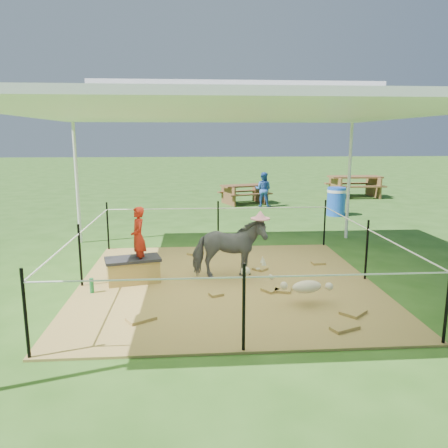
{
  "coord_description": "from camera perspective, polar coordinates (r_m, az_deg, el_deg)",
  "views": [
    {
      "loc": [
        -0.53,
        -6.58,
        2.29
      ],
      "look_at": [
        0.0,
        0.6,
        0.85
      ],
      "focal_mm": 35.0,
      "sensor_mm": 36.0,
      "label": 1
    }
  ],
  "objects": [
    {
      "name": "ground",
      "position": [
        6.99,
        0.37,
        -7.82
      ],
      "size": [
        90.0,
        90.0,
        0.0
      ],
      "primitive_type": "plane",
      "color": "#2D5919",
      "rests_on": "ground"
    },
    {
      "name": "hay_patch",
      "position": [
        6.98,
        0.37,
        -7.7
      ],
      "size": [
        4.6,
        4.6,
        0.03
      ],
      "primitive_type": "cube",
      "color": "brown",
      "rests_on": "ground"
    },
    {
      "name": "canopy_tent",
      "position": [
        6.61,
        0.4,
        14.79
      ],
      "size": [
        6.3,
        6.3,
        2.9
      ],
      "color": "silver",
      "rests_on": "ground"
    },
    {
      "name": "rope_fence",
      "position": [
        6.8,
        0.37,
        -2.69
      ],
      "size": [
        4.54,
        4.54,
        1.0
      ],
      "color": "black",
      "rests_on": "ground"
    },
    {
      "name": "straw_bale",
      "position": [
        7.08,
        -11.77,
        -6.06
      ],
      "size": [
        0.87,
        0.58,
        0.35
      ],
      "primitive_type": "cube",
      "rotation": [
        0.0,
        0.0,
        0.25
      ],
      "color": "#AF8D3F",
      "rests_on": "hay_patch"
    },
    {
      "name": "dark_cloth",
      "position": [
        7.02,
        -11.83,
        -4.51
      ],
      "size": [
        0.93,
        0.64,
        0.04
      ],
      "primitive_type": "cube",
      "rotation": [
        0.0,
        0.0,
        0.25
      ],
      "color": "black",
      "rests_on": "straw_bale"
    },
    {
      "name": "woman",
      "position": [
        6.9,
        -11.16,
        -0.88
      ],
      "size": [
        0.31,
        0.39,
        0.95
      ],
      "primitive_type": "imported",
      "rotation": [
        0.0,
        0.0,
        -1.32
      ],
      "color": "red",
      "rests_on": "straw_bale"
    },
    {
      "name": "green_bottle",
      "position": [
        6.78,
        -16.89,
        -7.7
      ],
      "size": [
        0.08,
        0.08,
        0.22
      ],
      "primitive_type": "cylinder",
      "rotation": [
        0.0,
        0.0,
        0.25
      ],
      "color": "#1A7737",
      "rests_on": "hay_patch"
    },
    {
      "name": "pony",
      "position": [
        7.03,
        0.65,
        -3.27
      ],
      "size": [
        1.19,
        0.59,
        0.98
      ],
      "primitive_type": "imported",
      "rotation": [
        0.0,
        0.0,
        1.63
      ],
      "color": "#48484D",
      "rests_on": "hay_patch"
    },
    {
      "name": "pink_hat",
      "position": [
        6.91,
        0.66,
        1.25
      ],
      "size": [
        0.31,
        0.31,
        0.14
      ],
      "primitive_type": "cylinder",
      "color": "pink",
      "rests_on": "pony"
    },
    {
      "name": "foal",
      "position": [
        6.11,
        10.77,
        -7.76
      ],
      "size": [
        1.12,
        0.77,
        0.57
      ],
      "primitive_type": null,
      "rotation": [
        0.0,
        0.0,
        0.21
      ],
      "color": "#CAB494",
      "rests_on": "hay_patch"
    },
    {
      "name": "trash_barrel",
      "position": [
        13.31,
        14.43,
        2.86
      ],
      "size": [
        0.62,
        0.62,
        0.83
      ],
      "primitive_type": "cylinder",
      "rotation": [
        0.0,
        0.0,
        -0.18
      ],
      "color": "blue",
      "rests_on": "ground"
    },
    {
      "name": "picnic_table_near",
      "position": [
        15.23,
        2.7,
        3.9
      ],
      "size": [
        1.87,
        1.6,
        0.66
      ],
      "primitive_type": "cube",
      "rotation": [
        0.0,
        0.0,
        0.34
      ],
      "color": "#54391C",
      "rests_on": "ground"
    },
    {
      "name": "picnic_table_far",
      "position": [
        17.64,
        16.67,
        4.71
      ],
      "size": [
        1.96,
        1.42,
        0.81
      ],
      "primitive_type": "cube",
      "rotation": [
        0.0,
        0.0,
        0.01
      ],
      "color": "brown",
      "rests_on": "ground"
    },
    {
      "name": "distant_person",
      "position": [
        14.59,
        5.15,
        4.51
      ],
      "size": [
        0.69,
        0.62,
        1.15
      ],
      "primitive_type": "imported",
      "rotation": [
        0.0,
        0.0,
        2.73
      ],
      "color": "#2F5DB3",
      "rests_on": "ground"
    }
  ]
}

